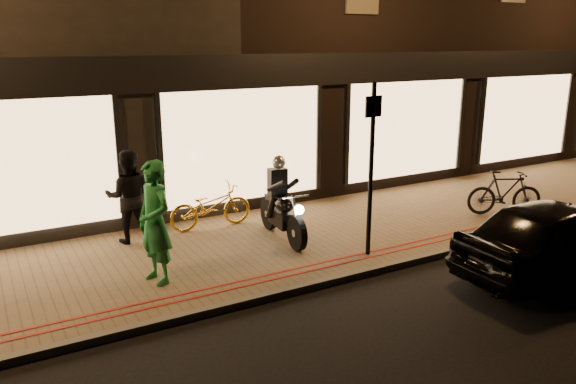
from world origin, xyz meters
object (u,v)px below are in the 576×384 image
object	(u,v)px
person_green	(155,222)
bicycle_gold	(210,206)
motorcycle	(281,207)
parked_car	(559,237)
sign_post	(371,161)

from	to	relation	value
person_green	bicycle_gold	bearing A→B (deg)	123.57
motorcycle	person_green	distance (m)	2.78
motorcycle	bicycle_gold	distance (m)	1.57
motorcycle	parked_car	distance (m)	4.80
bicycle_gold	parked_car	distance (m)	6.35
sign_post	person_green	size ratio (longest dim) A/B	1.55
motorcycle	person_green	size ratio (longest dim) A/B	1.00
person_green	parked_car	size ratio (longest dim) A/B	0.50
parked_car	bicycle_gold	bearing A→B (deg)	41.35
sign_post	bicycle_gold	distance (m)	3.52
parked_car	motorcycle	bearing A→B (deg)	42.81
bicycle_gold	parked_car	size ratio (longest dim) A/B	0.44
person_green	parked_car	xyz separation A→B (m)	(5.91, -2.73, -0.43)
motorcycle	sign_post	distance (m)	2.05
motorcycle	sign_post	bearing A→B (deg)	-52.81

